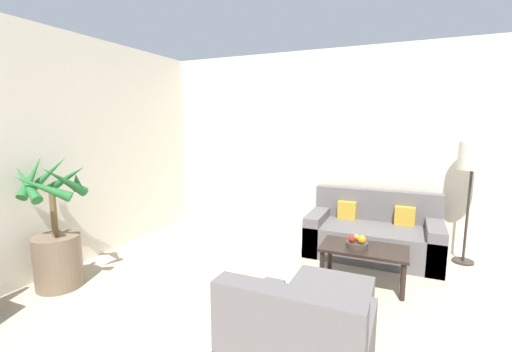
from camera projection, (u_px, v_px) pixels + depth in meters
wall_back at (377, 147)px, 4.67m from camera, size 7.92×0.06×2.70m
potted_palm at (57, 242)px, 3.48m from camera, size 0.68×0.74×1.37m
sofa_loveseat at (373, 235)px, 4.37m from camera, size 1.60×0.83×0.80m
floor_lamp at (473, 162)px, 3.98m from camera, size 0.31×0.31×1.47m
coffee_table at (364, 253)px, 3.56m from camera, size 0.87×0.49×0.40m
fruit_bowl at (357, 244)px, 3.55m from camera, size 0.22×0.22×0.06m
apple_red at (352, 239)px, 3.53m from camera, size 0.07×0.07×0.07m
apple_green at (357, 237)px, 3.59m from camera, size 0.07×0.07×0.07m
orange_fruit at (362, 239)px, 3.49m from camera, size 0.09×0.09×0.09m
armchair at (300, 352)px, 2.15m from camera, size 0.84×0.83×0.81m
ottoman at (331, 302)px, 2.89m from camera, size 0.65×0.52×0.36m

